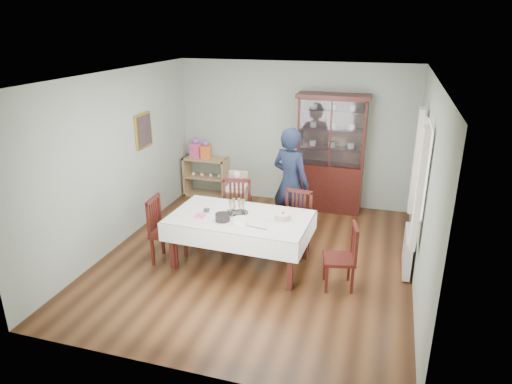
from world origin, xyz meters
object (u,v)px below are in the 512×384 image
at_px(champagne_tray, 237,210).
at_px(chair_far_right, 294,236).
at_px(chair_end_right, 340,269).
at_px(chair_end_left, 168,242).
at_px(birthday_cake, 283,217).
at_px(sideboard, 206,177).
at_px(dining_table, 240,240).
at_px(gift_bag_pink, 195,149).
at_px(high_chair, 237,206).
at_px(china_cabinet, 331,152).
at_px(woman, 290,183).
at_px(gift_bag_orange, 206,150).
at_px(chair_far_left, 236,226).

bearing_deg(champagne_tray, chair_far_right, 30.63).
bearing_deg(champagne_tray, chair_end_right, -10.86).
bearing_deg(chair_end_left, birthday_cake, -85.28).
distance_m(sideboard, birthday_cake, 3.31).
height_order(dining_table, chair_end_right, chair_end_right).
distance_m(dining_table, gift_bag_pink, 3.10).
height_order(sideboard, high_chair, high_chair).
height_order(high_chair, gift_bag_pink, gift_bag_pink).
bearing_deg(chair_far_right, champagne_tray, -141.50).
relative_size(champagne_tray, birthday_cake, 1.26).
bearing_deg(birthday_cake, china_cabinet, 82.58).
bearing_deg(birthday_cake, dining_table, -175.68).
bearing_deg(gift_bag_pink, china_cabinet, -0.03).
xyz_separation_m(woman, high_chair, (-0.94, 0.06, -0.52)).
bearing_deg(china_cabinet, chair_far_right, -97.25).
bearing_deg(china_cabinet, gift_bag_pink, 179.97).
height_order(woman, gift_bag_orange, woman).
xyz_separation_m(high_chair, gift_bag_pink, (-1.31, 1.27, 0.58)).
bearing_deg(woman, high_chair, 19.80).
height_order(high_chair, gift_bag_orange, gift_bag_orange).
xyz_separation_m(chair_far_left, gift_bag_pink, (-1.50, 1.91, 0.67)).
bearing_deg(chair_far_left, high_chair, 94.93).
distance_m(sideboard, gift_bag_pink, 0.61).
relative_size(chair_far_right, birthday_cake, 3.73).
distance_m(chair_far_left, gift_bag_orange, 2.38).
height_order(china_cabinet, chair_end_left, china_cabinet).
height_order(woman, champagne_tray, woman).
relative_size(dining_table, woman, 1.11).
xyz_separation_m(dining_table, gift_bag_orange, (-1.54, 2.48, 0.58)).
distance_m(woman, birthday_cake, 1.12).
distance_m(sideboard, chair_far_right, 2.99).
xyz_separation_m(chair_end_right, high_chair, (-1.93, 1.42, 0.13)).
height_order(chair_far_right, chair_end_left, chair_end_left).
relative_size(chair_end_left, gift_bag_orange, 2.68).
distance_m(woman, gift_bag_orange, 2.42).
bearing_deg(china_cabinet, chair_end_left, -126.58).
height_order(chair_end_left, high_chair, high_chair).
distance_m(dining_table, high_chair, 1.29).
relative_size(dining_table, chair_far_left, 1.96).
distance_m(chair_far_right, chair_end_right, 1.08).
bearing_deg(birthday_cake, gift_bag_orange, 131.60).
height_order(dining_table, champagne_tray, champagne_tray).
distance_m(dining_table, chair_far_left, 0.64).
bearing_deg(chair_end_left, sideboard, 6.32).
distance_m(dining_table, champagne_tray, 0.45).
relative_size(china_cabinet, gift_bag_pink, 5.46).
bearing_deg(birthday_cake, chair_end_left, -171.14).
bearing_deg(gift_bag_orange, champagne_tray, -58.49).
bearing_deg(gift_bag_pink, chair_far_right, -38.47).
bearing_deg(champagne_tray, dining_table, -48.00).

